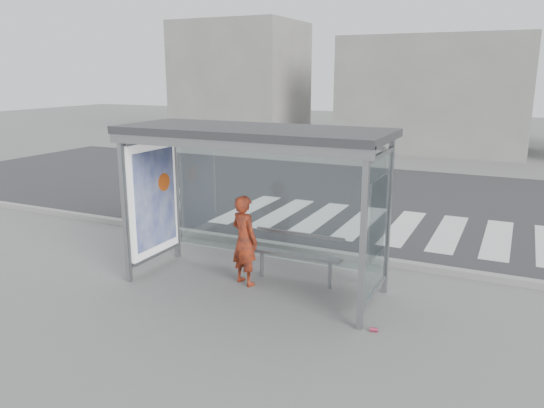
{
  "coord_description": "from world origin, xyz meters",
  "views": [
    {
      "loc": [
        3.77,
        -7.24,
        3.43
      ],
      "look_at": [
        0.24,
        0.2,
        1.39
      ],
      "focal_mm": 35.0,
      "sensor_mm": 36.0,
      "label": 1
    }
  ],
  "objects": [
    {
      "name": "bench",
      "position": [
        0.54,
        0.5,
        0.49
      ],
      "size": [
        1.59,
        0.31,
        0.82
      ],
      "color": "gray",
      "rests_on": "ground"
    },
    {
      "name": "curb",
      "position": [
        0.0,
        1.95,
        0.06
      ],
      "size": [
        30.0,
        0.18,
        0.12
      ],
      "primitive_type": "cube",
      "color": "gray",
      "rests_on": "ground"
    },
    {
      "name": "soda_can",
      "position": [
        2.2,
        -0.69,
        0.03
      ],
      "size": [
        0.12,
        0.09,
        0.06
      ],
      "primitive_type": "cylinder",
      "rotation": [
        0.0,
        1.57,
        0.25
      ],
      "color": "#CE3C5E",
      "rests_on": "ground"
    },
    {
      "name": "building_left",
      "position": [
        -10.0,
        18.0,
        3.0
      ],
      "size": [
        6.0,
        5.0,
        6.0
      ],
      "primitive_type": "cube",
      "color": "slate",
      "rests_on": "ground"
    },
    {
      "name": "ground",
      "position": [
        0.0,
        0.0,
        0.0
      ],
      "size": [
        80.0,
        80.0,
        0.0
      ],
      "primitive_type": "plane",
      "color": "slate",
      "rests_on": "ground"
    },
    {
      "name": "crosswalk",
      "position": [
        1.0,
        4.5,
        0.0
      ],
      "size": [
        7.55,
        3.0,
        0.0
      ],
      "color": "silver",
      "rests_on": "ground"
    },
    {
      "name": "bus_shelter",
      "position": [
        -0.37,
        0.06,
        1.98
      ],
      "size": [
        4.25,
        1.65,
        2.62
      ],
      "color": "gray",
      "rests_on": "ground"
    },
    {
      "name": "building_center",
      "position": [
        0.0,
        18.0,
        2.5
      ],
      "size": [
        8.0,
        5.0,
        5.0
      ],
      "primitive_type": "cube",
      "color": "slate",
      "rests_on": "ground"
    },
    {
      "name": "road",
      "position": [
        0.0,
        7.0,
        0.0
      ],
      "size": [
        30.0,
        10.0,
        0.01
      ],
      "primitive_type": "cube",
      "color": "#2C2C2F",
      "rests_on": "ground"
    },
    {
      "name": "person",
      "position": [
        -0.2,
        0.07,
        0.76
      ],
      "size": [
        0.64,
        0.54,
        1.51
      ],
      "primitive_type": "imported",
      "rotation": [
        0.0,
        0.0,
        2.77
      ],
      "color": "#DC5D14",
      "rests_on": "ground"
    }
  ]
}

